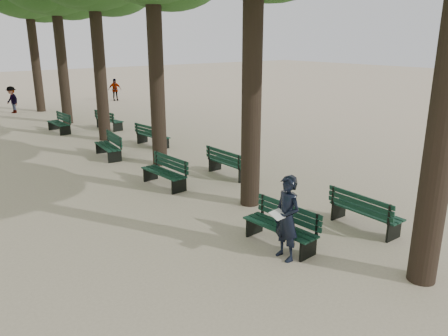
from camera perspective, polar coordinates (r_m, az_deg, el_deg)
ground at (r=9.28m, az=8.55°, el=-12.06°), size 120.00×120.00×0.00m
bench_left_0 at (r=9.80m, az=7.29°, el=-8.57°), size 0.70×1.84×0.92m
bench_left_1 at (r=13.60m, az=-7.83°, el=-1.28°), size 0.69×1.84×0.92m
bench_left_2 at (r=17.30m, az=-14.89°, el=2.21°), size 0.76×1.85×0.92m
bench_left_3 at (r=22.73m, az=-20.74°, el=5.06°), size 0.65×1.82×0.92m
bench_right_0 at (r=11.09m, az=17.92°, el=-6.21°), size 0.58×1.80×0.92m
bench_right_1 at (r=14.50m, az=0.72°, el=0.01°), size 0.62×1.81×0.92m
bench_right_2 at (r=18.79m, az=-9.28°, el=3.68°), size 0.78×1.85×0.92m
bench_right_3 at (r=22.79m, az=-14.73°, el=5.62°), size 0.81×1.86×0.92m
man_with_map at (r=9.03m, az=8.20°, el=-6.50°), size 0.64×0.75×1.81m
pedestrian_b at (r=29.68m, az=-25.94°, el=8.02°), size 0.58×1.09×1.62m
pedestrian_c at (r=33.19m, az=-14.08°, el=9.90°), size 0.97×0.50×1.58m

